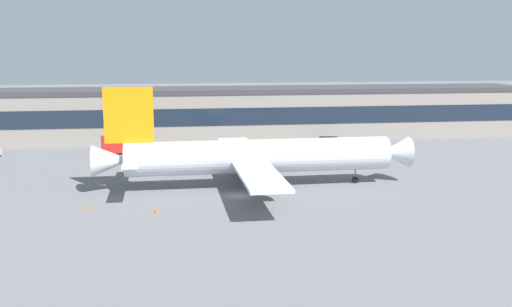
# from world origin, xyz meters

# --- Properties ---
(ground_plane) EXTENTS (600.00, 600.00, 0.00)m
(ground_plane) POSITION_xyz_m (0.00, 0.00, 0.00)
(ground_plane) COLOR slate
(terminal_building) EXTENTS (167.32, 17.53, 13.07)m
(terminal_building) POSITION_xyz_m (0.00, 61.22, 6.56)
(terminal_building) COLOR gray
(terminal_building) RESTS_ON ground_plane
(airliner) EXTENTS (54.19, 46.05, 17.15)m
(airliner) POSITION_xyz_m (3.41, 5.86, 5.27)
(airliner) COLOR silver
(airliner) RESTS_ON ground_plane
(follow_me_car) EXTENTS (4.64, 2.56, 1.85)m
(follow_me_car) POSITION_xyz_m (27.76, 47.08, 1.09)
(follow_me_car) COLOR black
(follow_me_car) RESTS_ON ground_plane
(catering_truck) EXTENTS (7.56, 3.93, 4.15)m
(catering_truck) POSITION_xyz_m (-22.31, 40.77, 2.29)
(catering_truck) COLOR red
(catering_truck) RESTS_ON ground_plane
(traffic_cone_0) EXTENTS (0.56, 0.56, 0.70)m
(traffic_cone_0) POSITION_xyz_m (-23.16, -4.57, 0.35)
(traffic_cone_0) COLOR #F2590C
(traffic_cone_0) RESTS_ON ground_plane
(traffic_cone_1) EXTENTS (0.60, 0.60, 0.75)m
(traffic_cone_1) POSITION_xyz_m (-12.71, -7.90, 0.37)
(traffic_cone_1) COLOR #F2590C
(traffic_cone_1) RESTS_ON ground_plane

